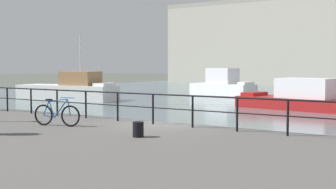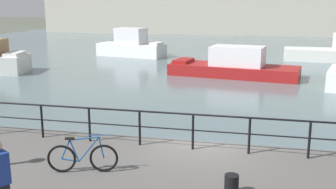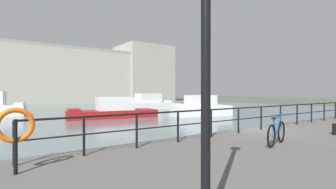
{
  "view_description": "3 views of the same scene",
  "coord_description": "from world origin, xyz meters",
  "px_view_note": "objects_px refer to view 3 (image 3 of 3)",
  "views": [
    {
      "loc": [
        8.84,
        -13.43,
        2.95
      ],
      "look_at": [
        -2.17,
        3.28,
        1.66
      ],
      "focal_mm": 47.76,
      "sensor_mm": 36.0,
      "label": 1
    },
    {
      "loc": [
        1.6,
        -11.7,
        5.08
      ],
      "look_at": [
        -1.83,
        3.47,
        1.52
      ],
      "focal_mm": 43.02,
      "sensor_mm": 36.0,
      "label": 2
    },
    {
      "loc": [
        -10.13,
        -7.48,
        2.63
      ],
      "look_at": [
        -1.42,
        4.82,
        2.49
      ],
      "focal_mm": 26.42,
      "sensor_mm": 36.0,
      "label": 3
    }
  ],
  "objects_px": {
    "harbor_building": "(71,76)",
    "moored_white_yacht": "(113,110)",
    "moored_harbor_tender": "(144,104)",
    "moored_cabin_cruiser": "(200,108)",
    "parked_bicycle": "(277,133)",
    "life_ring_stand": "(15,128)"
  },
  "relations": [
    {
      "from": "moored_harbor_tender",
      "to": "harbor_building",
      "type": "bearing_deg",
      "value": 97.6
    },
    {
      "from": "moored_cabin_cruiser",
      "to": "parked_bicycle",
      "type": "xyz_separation_m",
      "value": [
        -11.46,
        -16.03,
        0.41
      ]
    },
    {
      "from": "moored_white_yacht",
      "to": "moored_harbor_tender",
      "type": "distance_m",
      "value": 13.38
    },
    {
      "from": "moored_white_yacht",
      "to": "moored_harbor_tender",
      "type": "height_order",
      "value": "moored_harbor_tender"
    },
    {
      "from": "moored_harbor_tender",
      "to": "life_ring_stand",
      "type": "distance_m",
      "value": 33.56
    },
    {
      "from": "harbor_building",
      "to": "moored_white_yacht",
      "type": "bearing_deg",
      "value": -98.44
    },
    {
      "from": "moored_harbor_tender",
      "to": "moored_cabin_cruiser",
      "type": "height_order",
      "value": "moored_harbor_tender"
    },
    {
      "from": "harbor_building",
      "to": "moored_cabin_cruiser",
      "type": "xyz_separation_m",
      "value": [
        2.66,
        -45.86,
        -5.97
      ]
    },
    {
      "from": "moored_harbor_tender",
      "to": "moored_cabin_cruiser",
      "type": "distance_m",
      "value": 13.19
    },
    {
      "from": "harbor_building",
      "to": "parked_bicycle",
      "type": "bearing_deg",
      "value": -98.09
    },
    {
      "from": "moored_harbor_tender",
      "to": "parked_bicycle",
      "type": "distance_m",
      "value": 31.52
    },
    {
      "from": "moored_harbor_tender",
      "to": "moored_white_yacht",
      "type": "bearing_deg",
      "value": -131.5
    },
    {
      "from": "moored_white_yacht",
      "to": "moored_harbor_tender",
      "type": "bearing_deg",
      "value": -124.65
    },
    {
      "from": "moored_white_yacht",
      "to": "moored_cabin_cruiser",
      "type": "xyz_separation_m",
      "value": [
        8.94,
        -3.54,
        0.12
      ]
    },
    {
      "from": "moored_harbor_tender",
      "to": "moored_cabin_cruiser",
      "type": "relative_size",
      "value": 1.44
    },
    {
      "from": "moored_cabin_cruiser",
      "to": "moored_harbor_tender",
      "type": "bearing_deg",
      "value": -78.02
    },
    {
      "from": "moored_white_yacht",
      "to": "parked_bicycle",
      "type": "bearing_deg",
      "value": 91.87
    },
    {
      "from": "harbor_building",
      "to": "moored_white_yacht",
      "type": "distance_m",
      "value": 43.22
    },
    {
      "from": "harbor_building",
      "to": "moored_harbor_tender",
      "type": "bearing_deg",
      "value": -84.76
    },
    {
      "from": "parked_bicycle",
      "to": "moored_harbor_tender",
      "type": "bearing_deg",
      "value": 53.44
    },
    {
      "from": "parked_bicycle",
      "to": "moored_white_yacht",
      "type": "bearing_deg",
      "value": 68.08
    },
    {
      "from": "harbor_building",
      "to": "moored_white_yacht",
      "type": "relative_size",
      "value": 7.49
    }
  ]
}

